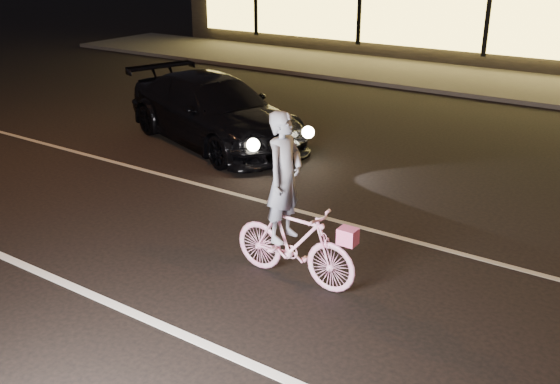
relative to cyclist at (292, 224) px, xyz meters
The scene contains 6 objects.
ground 2.28m from the cyclist, behind, with size 90.00×90.00×0.00m, color black.
lane_stripe_near 2.81m from the cyclist, 142.18° to the right, with size 60.00×0.12×0.01m, color silver.
lane_stripe_far 2.92m from the cyclist, 139.38° to the left, with size 60.00×0.10×0.01m, color gray.
sidewalk 13.03m from the cyclist, 99.47° to the left, with size 30.00×4.00×0.12m, color #383533.
cyclist is the anchor object (origin of this frame).
sedan 5.92m from the cyclist, 138.66° to the left, with size 5.10×3.30×1.37m.
Camera 1 is at (5.84, -5.59, 3.92)m, focal length 40.00 mm.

